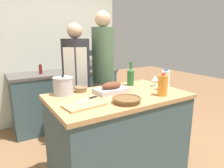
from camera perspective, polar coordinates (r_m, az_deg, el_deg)
kitchen_island at (r=2.13m, az=1.76°, el=-14.79°), size 1.33×0.80×0.91m
back_counter at (r=3.48m, az=-12.98°, el=-3.83°), size 1.72×0.60×0.91m
back_wall at (r=3.67m, az=-15.46°, el=9.90°), size 2.22×0.10×2.55m
roasting_pan at (r=2.01m, az=-0.12°, el=-1.27°), size 0.35×0.22×0.11m
wicker_basket at (r=1.71m, az=4.25°, el=-4.47°), size 0.25×0.25×0.05m
cutting_board at (r=1.65m, az=-7.89°, el=-5.96°), size 0.35×0.23×0.02m
stock_pot at (r=1.99m, az=-13.79°, el=-0.51°), size 0.19×0.19×0.20m
mixing_bowl at (r=2.07m, az=-8.95°, el=-1.37°), size 0.13×0.13×0.06m
juice_jug at (r=1.96m, az=14.27°, el=-0.37°), size 0.09×0.09×0.21m
milk_jug at (r=2.16m, az=15.03°, el=1.00°), size 0.09×0.09×0.22m
wine_bottle_green at (r=2.31m, az=5.37°, el=2.24°), size 0.08×0.08×0.27m
wine_glass_left at (r=2.32m, az=12.18°, el=1.57°), size 0.08×0.08×0.13m
knife_chef at (r=1.75m, az=-7.10°, el=-4.37°), size 0.24×0.11×0.01m
stand_mixer at (r=3.53m, az=-5.10°, el=6.51°), size 0.18×0.14×0.33m
condiment_bottle_tall at (r=3.24m, az=-19.73°, el=3.96°), size 0.05×0.05×0.15m
condiment_bottle_short at (r=3.24m, az=-11.91°, el=4.28°), size 0.06×0.06×0.13m
person_cook_aproned at (r=2.64m, az=-10.07°, el=0.83°), size 0.37×0.39×1.63m
person_cook_guest at (r=2.77m, az=-2.53°, el=3.97°), size 0.30×0.30×1.80m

